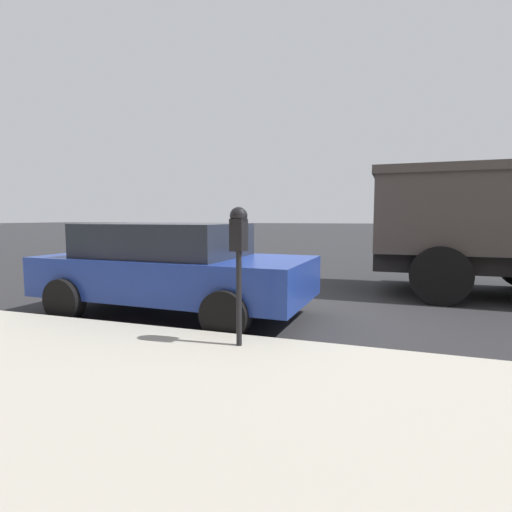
% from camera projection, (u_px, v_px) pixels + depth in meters
% --- Properties ---
extents(ground_plane, '(220.00, 220.00, 0.00)m').
position_uv_depth(ground_plane, '(248.00, 305.00, 7.08)').
color(ground_plane, '#2B2B2D').
extents(parking_meter, '(0.21, 0.19, 1.50)m').
position_uv_depth(parking_meter, '(239.00, 240.00, 4.25)').
color(parking_meter, black).
rests_on(parking_meter, sidewalk).
extents(car_blue, '(2.24, 4.31, 1.44)m').
position_uv_depth(car_blue, '(172.00, 266.00, 6.31)').
color(car_blue, navy).
rests_on(car_blue, ground_plane).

